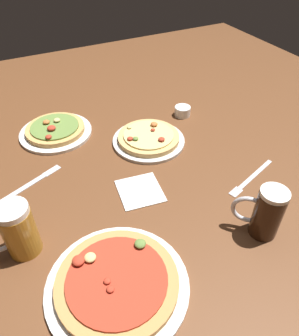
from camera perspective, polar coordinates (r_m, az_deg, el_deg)
name	(u,v)px	position (r m, az deg, el deg)	size (l,w,h in m)	color
ground_plane	(150,176)	(1.07, 0.00, -1.42)	(2.40, 2.40, 0.03)	brown
pizza_plate_near	(117,283)	(0.79, -5.78, -19.68)	(0.34, 0.34, 0.05)	silver
pizza_plate_far	(149,138)	(1.18, -0.16, 5.27)	(0.27, 0.27, 0.05)	silver
pizza_plate_side	(55,130)	(1.28, -16.39, 6.45)	(0.27, 0.27, 0.05)	silver
beer_mug_dark	(266,213)	(0.89, 20.00, -7.46)	(0.11, 0.11, 0.15)	black
beer_mug_amber	(17,231)	(0.86, -22.51, -10.25)	(0.14, 0.08, 0.15)	#B27A23
ramekin_sauce	(183,111)	(1.35, 5.89, 10.03)	(0.06, 0.06, 0.04)	white
napkin_folded	(140,190)	(0.99, -1.70, -4.02)	(0.13, 0.14, 0.01)	white
fork_left	(251,178)	(1.09, 17.64, -1.67)	(0.23, 0.09, 0.01)	silver
knife_right	(32,183)	(1.08, -20.21, -2.47)	(0.21, 0.11, 0.01)	silver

